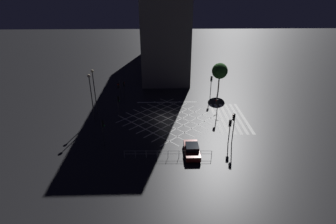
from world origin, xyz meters
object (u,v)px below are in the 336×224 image
traffic_light_median_south (217,105)px  traffic_light_nw_cross (103,128)px  traffic_light_ne_main (119,87)px  traffic_light_ne_cross (124,86)px  street_lamp_west (94,85)px  traffic_light_sw_cross (233,123)px  street_lamp_east (91,89)px  traffic_light_median_north (118,103)px  traffic_light_sw_main (230,127)px  traffic_light_se_main (211,83)px  waiting_car (192,150)px  street_tree_near (220,71)px

traffic_light_median_south → traffic_light_nw_cross: bearing=25.2°
traffic_light_ne_main → traffic_light_median_south: bearing=67.1°
traffic_light_median_south → traffic_light_ne_cross: 18.08m
traffic_light_median_south → street_lamp_west: 19.58m
traffic_light_sw_cross → street_lamp_west: street_lamp_west is taller
street_lamp_east → street_lamp_west: size_ratio=0.99×
traffic_light_ne_cross → traffic_light_median_north: size_ratio=0.83×
traffic_light_ne_cross → street_lamp_east: 10.36m
traffic_light_sw_cross → street_lamp_west: 22.09m
traffic_light_sw_main → traffic_light_median_north: size_ratio=0.88×
traffic_light_ne_cross → street_lamp_east: bearing=-111.2°
traffic_light_sw_cross → traffic_light_median_south: bearing=-85.1°
traffic_light_se_main → street_lamp_east: size_ratio=0.59×
traffic_light_ne_main → traffic_light_median_north: 6.83m
street_lamp_west → waiting_car: street_lamp_west is taller
traffic_light_median_south → waiting_car: (-9.74, 4.94, -1.80)m
traffic_light_ne_cross → traffic_light_median_north: traffic_light_median_north is taller
traffic_light_sw_cross → street_lamp_east: street_lamp_east is taller
traffic_light_median_north → waiting_car: bearing=-43.3°
traffic_light_nw_cross → street_lamp_west: size_ratio=0.51×
traffic_light_nw_cross → street_tree_near: (19.43, -18.98, 1.57)m
traffic_light_sw_cross → street_lamp_west: (9.31, 19.93, 1.99)m
traffic_light_ne_main → traffic_light_sw_cross: 22.17m
traffic_light_median_south → traffic_light_sw_main: bearing=92.0°
traffic_light_sw_main → traffic_light_se_main: size_ratio=0.79×
traffic_light_sw_main → traffic_light_median_south: 7.34m
traffic_light_ne_main → traffic_light_nw_cross: size_ratio=1.06×
traffic_light_ne_main → traffic_light_nw_cross: bearing=-0.0°
traffic_light_ne_main → traffic_light_median_north: size_ratio=1.03×
street_lamp_west → traffic_light_ne_main: bearing=-31.1°
traffic_light_sw_cross → traffic_light_median_north: size_ratio=1.11×
traffic_light_nw_cross → street_tree_near: 27.21m
traffic_light_sw_cross → traffic_light_se_main: (15.63, 0.15, -0.00)m
traffic_light_ne_cross → street_tree_near: 18.74m
traffic_light_nw_cross → traffic_light_sw_main: 16.51m
traffic_light_nw_cross → street_lamp_east: size_ratio=0.51×
traffic_light_median_south → street_lamp_west: bearing=-5.4°
traffic_light_nw_cross → traffic_light_ne_cross: traffic_light_nw_cross is taller
traffic_light_ne_cross → waiting_car: bearing=-60.1°
traffic_light_median_south → street_tree_near: 12.25m
traffic_light_median_south → street_tree_near: street_tree_near is taller
traffic_light_se_main → street_lamp_east: bearing=-66.9°
traffic_light_ne_main → traffic_light_se_main: size_ratio=0.92×
traffic_light_ne_main → street_tree_near: size_ratio=0.70×
traffic_light_sw_cross → waiting_car: bearing=22.0°
traffic_light_nw_cross → street_tree_near: size_ratio=0.66×
traffic_light_ne_cross → street_lamp_west: 8.48m
street_lamp_west → traffic_light_median_south: bearing=-95.4°
traffic_light_sw_main → street_lamp_west: bearing=64.9°
traffic_light_median_south → traffic_light_ne_cross: size_ratio=1.01×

